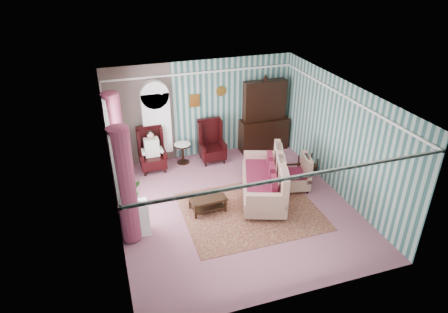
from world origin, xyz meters
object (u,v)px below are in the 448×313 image
object	(u,v)px
wingback_right	(212,142)
plant_stand	(136,219)
seated_woman	(152,151)
nest_table	(308,165)
floral_armchair	(295,173)
coffee_table	(208,203)
bookcase	(157,127)
round_side_table	(183,154)
wingback_left	(152,150)
dresser_hutch	(264,114)
sofa	(263,181)

from	to	relation	value
wingback_right	plant_stand	distance (m)	3.76
seated_woman	nest_table	bearing A→B (deg)	-20.85
wingback_right	floral_armchair	size ratio (longest dim) A/B	1.37
coffee_table	bookcase	bearing A→B (deg)	103.65
round_side_table	plant_stand	distance (m)	3.36
wingback_left	round_side_table	world-z (taller)	wingback_left
coffee_table	floral_armchair	bearing A→B (deg)	6.00
wingback_right	nest_table	world-z (taller)	wingback_right
wingback_left	round_side_table	distance (m)	0.97
dresser_hutch	coffee_table	size ratio (longest dim) A/B	2.75
bookcase	plant_stand	size ratio (longest dim) A/B	2.80
seated_woman	coffee_table	world-z (taller)	seated_woman
wingback_right	seated_woman	distance (m)	1.75
wingback_right	wingback_left	bearing A→B (deg)	180.00
dresser_hutch	coffee_table	world-z (taller)	dresser_hutch
bookcase	coffee_table	size ratio (longest dim) A/B	2.61
bookcase	wingback_left	distance (m)	0.68
seated_woman	round_side_table	distance (m)	0.96
plant_stand	floral_armchair	distance (m)	4.22
seated_woman	floral_armchair	size ratio (longest dim) A/B	1.30
bookcase	seated_woman	distance (m)	0.70
coffee_table	plant_stand	bearing A→B (deg)	-168.08
wingback_right	coffee_table	world-z (taller)	wingback_right
plant_stand	coffee_table	world-z (taller)	plant_stand
wingback_left	sofa	xyz separation A→B (m)	(2.42, -2.25, -0.16)
seated_woman	sofa	distance (m)	3.31
wingback_right	sofa	bearing A→B (deg)	-73.39
sofa	floral_armchair	distance (m)	0.96
seated_woman	plant_stand	bearing A→B (deg)	-106.22
plant_stand	seated_woman	bearing A→B (deg)	73.78
seated_woman	sofa	world-z (taller)	seated_woman
bookcase	sofa	xyz separation A→B (m)	(2.17, -2.64, -0.65)
dresser_hutch	wingback_right	bearing A→B (deg)	-171.23
wingback_left	wingback_right	bearing A→B (deg)	0.00
nest_table	coffee_table	distance (m)	3.26
nest_table	plant_stand	xyz separation A→B (m)	(-4.87, -1.20, 0.13)
round_side_table	seated_woman	bearing A→B (deg)	-170.54
wingback_right	bookcase	bearing A→B (deg)	165.43
wingback_left	coffee_table	distance (m)	2.59
plant_stand	coffee_table	distance (m)	1.77
dresser_hutch	coffee_table	xyz separation A→B (m)	(-2.58, -2.66, -0.99)
seated_woman	sofa	size ratio (longest dim) A/B	0.52
sofa	plant_stand	bearing A→B (deg)	118.22
wingback_left	wingback_right	world-z (taller)	same
dresser_hutch	nest_table	world-z (taller)	dresser_hutch
floral_armchair	round_side_table	bearing A→B (deg)	59.00
nest_table	floral_armchair	distance (m)	0.93
bookcase	wingback_right	bearing A→B (deg)	-14.57
sofa	bookcase	bearing A→B (deg)	58.83
dresser_hutch	round_side_table	bearing A→B (deg)	-177.36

